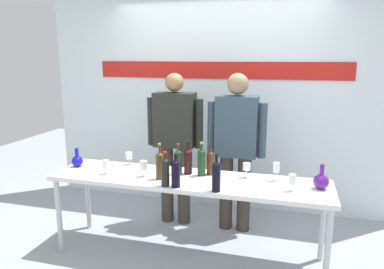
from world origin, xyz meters
TOP-DOWN VIEW (x-y plane):
  - ground_plane at (0.00, 0.00)m, footprint 10.00×10.00m
  - back_wall at (0.00, 1.34)m, footprint 4.35×0.11m
  - display_table at (0.00, 0.00)m, footprint 2.54×0.61m
  - decanter_blue_left at (-1.16, 0.04)m, footprint 0.11×0.11m
  - decanter_blue_right at (1.15, 0.04)m, footprint 0.13×0.13m
  - presenter_left at (-0.34, 0.66)m, footprint 0.63×0.22m
  - presenter_right at (0.34, 0.66)m, footprint 0.62×0.22m
  - wine_bottle_0 at (-0.13, -0.24)m, footprint 0.07×0.07m
  - wine_bottle_1 at (0.10, 0.11)m, footprint 0.07×0.07m
  - wine_bottle_2 at (0.18, 0.16)m, footprint 0.07×0.07m
  - wine_bottle_3 at (0.32, -0.25)m, footprint 0.07×0.07m
  - wine_bottle_4 at (-0.12, 0.10)m, footprint 0.07×0.07m
  - wine_bottle_5 at (-0.03, -0.24)m, footprint 0.08×0.08m
  - wine_bottle_6 at (-0.03, 0.12)m, footprint 0.08×0.08m
  - wine_bottle_7 at (-0.23, -0.09)m, footprint 0.08×0.08m
  - wine_glass_left_0 at (-0.40, -0.06)m, footprint 0.07×0.07m
  - wine_glass_left_1 at (-0.77, -0.10)m, footprint 0.06×0.06m
  - wine_glass_left_2 at (-0.69, 0.23)m, footprint 0.07×0.07m
  - wine_glass_right_0 at (0.51, 0.16)m, footprint 0.07×0.07m
  - wine_glass_right_1 at (0.91, -0.08)m, footprint 0.06×0.06m
  - wine_glass_right_2 at (0.78, 0.14)m, footprint 0.06×0.06m

SIDE VIEW (x-z plane):
  - ground_plane at x=0.00m, z-range 0.00..0.00m
  - display_table at x=0.00m, z-range 0.33..1.10m
  - decanter_blue_left at x=-1.16m, z-range 0.74..0.93m
  - decanter_blue_right at x=1.15m, z-range 0.73..0.95m
  - wine_glass_left_1 at x=-0.77m, z-range 0.80..0.94m
  - wine_glass_left_2 at x=-0.69m, z-range 0.80..0.93m
  - wine_glass_right_1 at x=0.91m, z-range 0.80..0.94m
  - wine_glass_right_0 at x=0.51m, z-range 0.81..0.94m
  - wine_glass_left_0 at x=-0.40m, z-range 0.80..0.95m
  - wine_glass_right_2 at x=0.78m, z-range 0.81..0.98m
  - wine_bottle_2 at x=0.18m, z-range 0.75..1.03m
  - wine_bottle_4 at x=-0.12m, z-range 0.75..1.04m
  - wine_bottle_5 at x=-0.03m, z-range 0.76..1.05m
  - wine_bottle_6 at x=-0.03m, z-range 0.75..1.06m
  - wine_bottle_0 at x=-0.13m, z-range 0.76..1.06m
  - wine_bottle_7 at x=-0.23m, z-range 0.74..1.07m
  - wine_bottle_3 at x=0.32m, z-range 0.75..1.07m
  - wine_bottle_1 at x=0.10m, z-range 0.75..1.07m
  - presenter_left at x=-0.34m, z-range 0.13..1.81m
  - presenter_right at x=0.34m, z-range 0.13..1.82m
  - back_wall at x=0.00m, z-range 0.00..3.00m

